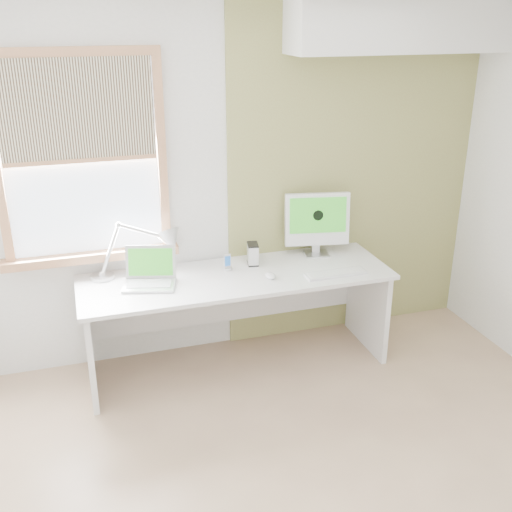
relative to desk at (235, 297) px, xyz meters
name	(u,v)px	position (x,y,z in m)	size (l,w,h in m)	color
room	(322,276)	(0.04, -1.44, 0.77)	(4.04, 3.54, 2.64)	tan
accent_wall	(353,174)	(1.04, 0.30, 0.77)	(2.00, 0.02, 2.60)	olive
soffit	(400,21)	(1.24, 0.13, 1.87)	(1.60, 0.40, 0.42)	white
window	(82,161)	(-0.96, 0.27, 1.01)	(1.20, 0.14, 1.42)	#A7704A
desk	(235,297)	(0.00, 0.00, 0.00)	(2.20, 0.70, 0.73)	silver
desk_lamp	(158,245)	(-0.51, 0.15, 0.40)	(0.70, 0.28, 0.40)	silver
laptop	(150,275)	(-0.60, -0.01, 0.25)	(0.40, 0.36, 0.24)	silver
phone_dock	(227,265)	(-0.04, 0.05, 0.23)	(0.07, 0.07, 0.12)	silver
external_drive	(253,254)	(0.17, 0.11, 0.27)	(0.10, 0.13, 0.16)	silver
imac	(317,221)	(0.69, 0.16, 0.46)	(0.49, 0.20, 0.48)	silver
keyboard	(336,273)	(0.67, -0.26, 0.20)	(0.45, 0.13, 0.02)	white
mouse	(270,276)	(0.21, -0.17, 0.21)	(0.07, 0.11, 0.03)	white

